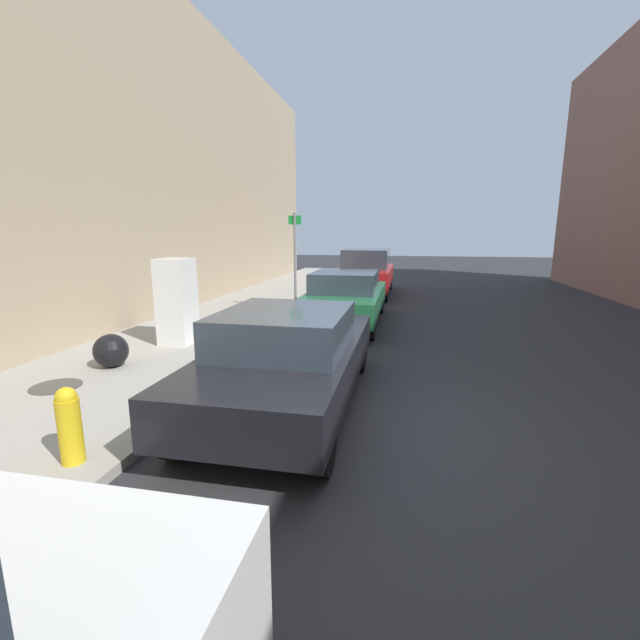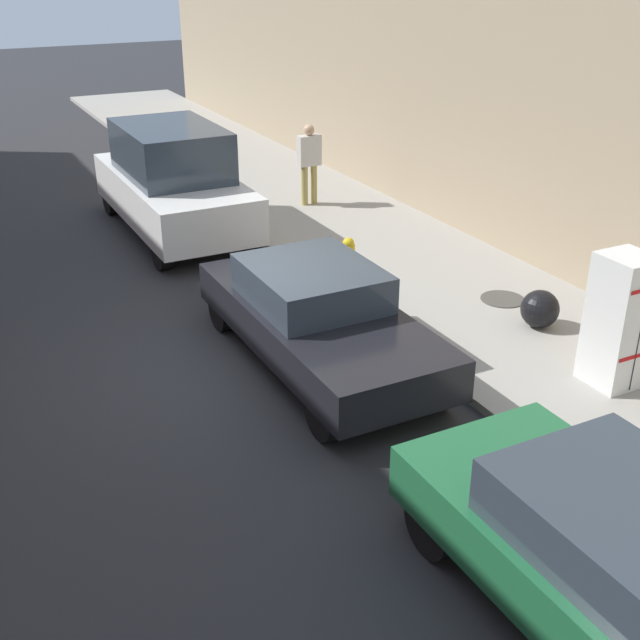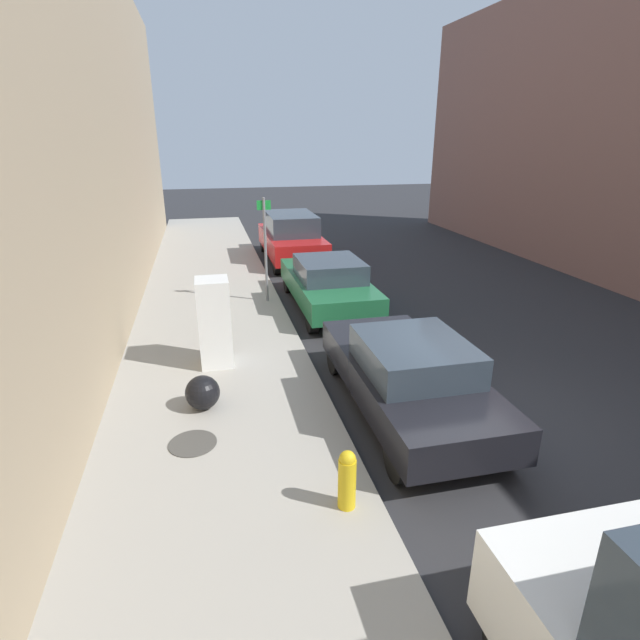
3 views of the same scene
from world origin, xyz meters
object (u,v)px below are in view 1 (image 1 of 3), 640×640
object	(u,v)px
street_sign_post	(295,258)
parked_sedan_green	(346,297)
fire_hydrant	(69,424)
discarded_refrigerator	(177,301)
trash_bag	(111,351)
parked_suv_red	(367,271)
parked_sedan_dark	(289,356)

from	to	relation	value
street_sign_post	parked_sedan_green	size ratio (longest dim) A/B	0.61
street_sign_post	fire_hydrant	size ratio (longest dim) A/B	3.54
discarded_refrigerator	trash_bag	size ratio (longest dim) A/B	3.05
discarded_refrigerator	parked_sedan_green	xyz separation A→B (m)	(3.03, 3.12, -0.27)
parked_sedan_green	fire_hydrant	bearing A→B (deg)	-102.16
street_sign_post	parked_suv_red	bearing A→B (deg)	72.65
discarded_refrigerator	street_sign_post	xyz separation A→B (m)	(1.49, 3.80, 0.68)
fire_hydrant	parked_sedan_green	bearing A→B (deg)	77.84
fire_hydrant	parked_suv_red	world-z (taller)	parked_suv_red
fire_hydrant	street_sign_post	bearing A→B (deg)	89.29
street_sign_post	parked_sedan_dark	world-z (taller)	street_sign_post
discarded_refrigerator	street_sign_post	distance (m)	4.14
discarded_refrigerator	parked_suv_red	bearing A→B (deg)	70.89
discarded_refrigerator	parked_sedan_green	world-z (taller)	discarded_refrigerator
discarded_refrigerator	trash_bag	distance (m)	1.82
discarded_refrigerator	parked_sedan_dark	distance (m)	3.87
discarded_refrigerator	fire_hydrant	xyz separation A→B (m)	(1.38, -4.50, -0.47)
street_sign_post	parked_suv_red	world-z (taller)	street_sign_post
street_sign_post	parked_sedan_dark	size ratio (longest dim) A/B	0.62
fire_hydrant	parked_sedan_dark	size ratio (longest dim) A/B	0.18
parked_suv_red	fire_hydrant	bearing A→B (deg)	-97.08
discarded_refrigerator	parked_sedan_green	bearing A→B (deg)	45.93
parked_sedan_green	street_sign_post	bearing A→B (deg)	156.27
fire_hydrant	trash_bag	xyz separation A→B (m)	(-1.67, 2.80, -0.12)
parked_sedan_dark	parked_sedan_green	size ratio (longest dim) A/B	0.99
trash_bag	parked_suv_red	distance (m)	10.96
trash_bag	fire_hydrant	bearing A→B (deg)	-59.11
street_sign_post	fire_hydrant	xyz separation A→B (m)	(-0.10, -8.30, -1.14)
fire_hydrant	parked_sedan_green	distance (m)	7.80
discarded_refrigerator	parked_suv_red	world-z (taller)	discarded_refrigerator
street_sign_post	trash_bag	distance (m)	5.92
discarded_refrigerator	trash_bag	world-z (taller)	discarded_refrigerator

